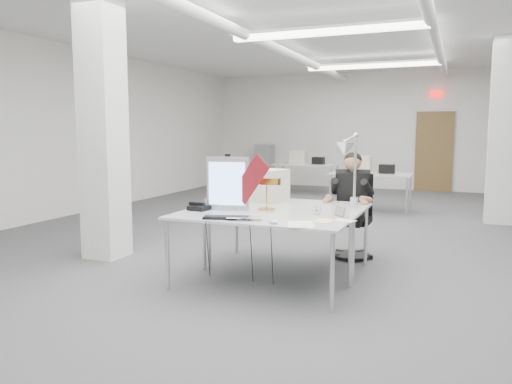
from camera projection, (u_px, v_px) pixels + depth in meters
room_shell at (329, 124)px, 7.28m from camera, size 10.04×14.04×3.24m
desk_main at (260, 217)px, 4.99m from camera, size 1.80×0.90×0.02m
desk_second at (288, 205)px, 5.82m from camera, size 1.80×0.90×0.02m
bg_desk_a at (371, 174)px, 9.97m from camera, size 1.60×0.80×0.02m
bg_desk_b at (306, 164)px, 12.74m from camera, size 1.60×0.80×0.02m
filing_cabinet at (264, 165)px, 14.73m from camera, size 0.45×0.55×1.20m
office_chair at (352, 218)px, 6.26m from camera, size 0.59×0.59×1.02m
seated_person at (352, 188)px, 6.17m from camera, size 0.64×0.74×0.96m
monitor at (228, 183)px, 5.33m from camera, size 0.46×0.11×0.57m
pennant at (251, 179)px, 5.19m from camera, size 0.49×0.17×0.55m
keyboard at (227, 218)px, 4.83m from camera, size 0.48×0.28×0.02m
laptop at (244, 219)px, 4.72m from camera, size 0.38×0.31×0.03m
mouse at (274, 222)px, 4.56m from camera, size 0.10×0.08×0.04m
bankers_lamp at (267, 193)px, 5.36m from camera, size 0.32×0.13×0.36m
desk_phone at (199, 208)px, 5.35m from camera, size 0.22×0.20×0.05m
picture_frame_left at (210, 203)px, 5.57m from camera, size 0.13×0.06×0.10m
picture_frame_right at (340, 212)px, 4.94m from camera, size 0.12×0.09×0.10m
desk_clock at (317, 210)px, 5.05m from camera, size 0.09×0.03×0.09m
paper_stack_a at (301, 224)px, 4.52m from camera, size 0.33×0.39×0.01m
paper_stack_b at (324, 221)px, 4.69m from camera, size 0.16×0.22×0.01m
paper_stack_c at (344, 221)px, 4.71m from camera, size 0.23×0.19×0.01m
beige_monitor at (267, 185)px, 6.01m from camera, size 0.50×0.48×0.39m
architect_lamp at (350, 166)px, 5.23m from camera, size 0.52×0.78×0.95m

